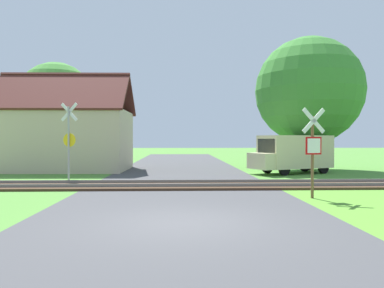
{
  "coord_description": "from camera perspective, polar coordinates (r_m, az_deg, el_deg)",
  "views": [
    {
      "loc": [
        -0.08,
        -8.97,
        2.0
      ],
      "look_at": [
        0.5,
        7.86,
        1.8
      ],
      "focal_mm": 35.0,
      "sensor_mm": 36.0,
      "label": 1
    }
  ],
  "objects": [
    {
      "name": "ground_plane",
      "position": [
        9.19,
        -1.45,
        -11.9
      ],
      "size": [
        160.0,
        160.0,
        0.0
      ],
      "primitive_type": "plane",
      "color": "#4C8433"
    },
    {
      "name": "road_asphalt",
      "position": [
        11.15,
        -1.55,
        -9.64
      ],
      "size": [
        7.9,
        80.0,
        0.01
      ],
      "primitive_type": "cube",
      "color": "#424244",
      "rests_on": "ground"
    },
    {
      "name": "rail_track",
      "position": [
        15.95,
        -1.68,
        -6.31
      ],
      "size": [
        60.0,
        2.6,
        0.22
      ],
      "color": "#422D1E",
      "rests_on": "ground"
    },
    {
      "name": "stop_sign_near",
      "position": [
        13.32,
        17.95,
        -0.52
      ],
      "size": [
        0.86,
        0.24,
        3.08
      ],
      "rotation": [
        0.0,
        0.0,
        3.38
      ],
      "color": "brown",
      "rests_on": "ground"
    },
    {
      "name": "crossing_sign_far",
      "position": [
        18.3,
        -18.25,
        0.96
      ],
      "size": [
        0.85,
        0.29,
        3.72
      ],
      "rotation": [
        0.0,
        0.0,
        -0.3
      ],
      "color": "#9E9EA5",
      "rests_on": "ground"
    },
    {
      "name": "house",
      "position": [
        25.68,
        -18.63,
        0.91
      ],
      "size": [
        8.41,
        6.02,
        6.35
      ],
      "rotation": [
        0.0,
        0.0,
        -0.02
      ],
      "color": "#C6B293",
      "rests_on": "ground"
    },
    {
      "name": "tree_right",
      "position": [
        25.88,
        17.38,
        7.73
      ],
      "size": [
        6.97,
        6.97,
        8.68
      ],
      "color": "#513823",
      "rests_on": "ground"
    },
    {
      "name": "tree_left",
      "position": [
        28.62,
        -19.97,
        6.35
      ],
      "size": [
        5.31,
        5.31,
        7.5
      ],
      "color": "#513823",
      "rests_on": "ground"
    },
    {
      "name": "mail_truck",
      "position": [
        22.74,
        15.13,
        -1.26
      ],
      "size": [
        5.23,
        3.62,
        2.24
      ],
      "rotation": [
        0.0,
        0.0,
        1.97
      ],
      "color": "beige",
      "rests_on": "ground"
    }
  ]
}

